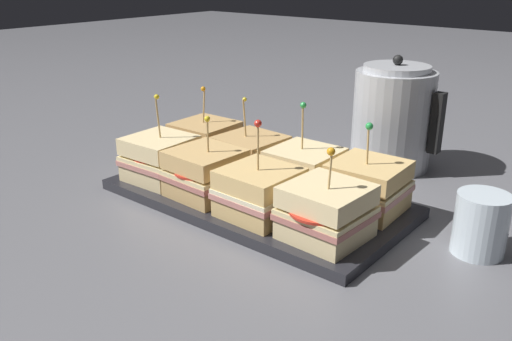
% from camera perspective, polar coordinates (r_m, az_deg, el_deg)
% --- Properties ---
extents(ground_plane, '(6.00, 6.00, 0.00)m').
position_cam_1_polar(ground_plane, '(0.96, 0.00, -3.37)').
color(ground_plane, slate).
extents(serving_platter, '(0.52, 0.27, 0.02)m').
position_cam_1_polar(serving_platter, '(0.96, 0.00, -2.88)').
color(serving_platter, '#232328').
rests_on(serving_platter, ground_plane).
extents(sandwich_front_far_left, '(0.12, 0.12, 0.16)m').
position_cam_1_polar(sandwich_front_far_left, '(1.02, -10.04, 1.29)').
color(sandwich_front_far_left, beige).
rests_on(sandwich_front_far_left, serving_platter).
extents(sandwich_front_center_left, '(0.12, 0.12, 0.14)m').
position_cam_1_polar(sandwich_front_center_left, '(0.94, -5.35, -0.25)').
color(sandwich_front_center_left, tan).
rests_on(sandwich_front_center_left, serving_platter).
extents(sandwich_front_center_right, '(0.12, 0.12, 0.16)m').
position_cam_1_polar(sandwich_front_center_right, '(0.86, 0.39, -2.29)').
color(sandwich_front_center_right, tan).
rests_on(sandwich_front_center_right, serving_platter).
extents(sandwich_front_far_right, '(0.12, 0.12, 0.14)m').
position_cam_1_polar(sandwich_front_far_right, '(0.79, 7.39, -4.36)').
color(sandwich_front_far_right, beige).
rests_on(sandwich_front_far_right, serving_platter).
extents(sandwich_back_far_left, '(0.12, 0.12, 0.15)m').
position_cam_1_polar(sandwich_back_far_left, '(1.10, -5.36, 2.99)').
color(sandwich_back_far_left, tan).
rests_on(sandwich_back_far_left, serving_platter).
extents(sandwich_back_center_left, '(0.12, 0.12, 0.15)m').
position_cam_1_polar(sandwich_back_center_left, '(1.02, -0.56, 1.51)').
color(sandwich_back_center_left, tan).
rests_on(sandwich_back_center_left, serving_platter).
extents(sandwich_back_center_right, '(0.12, 0.12, 0.16)m').
position_cam_1_polar(sandwich_back_center_right, '(0.95, 5.11, -0.00)').
color(sandwich_back_center_right, beige).
rests_on(sandwich_back_center_right, serving_platter).
extents(sandwich_back_far_right, '(0.12, 0.12, 0.15)m').
position_cam_1_polar(sandwich_back_far_right, '(0.89, 11.66, -1.67)').
color(sandwich_back_far_right, tan).
rests_on(sandwich_back_far_right, serving_platter).
extents(kettle_steel, '(0.18, 0.16, 0.23)m').
position_cam_1_polar(kettle_steel, '(1.14, 14.22, 5.39)').
color(kettle_steel, '#B7BABF').
rests_on(kettle_steel, ground_plane).
extents(drinking_glass, '(0.08, 0.08, 0.09)m').
position_cam_1_polar(drinking_glass, '(0.84, 22.58, -5.23)').
color(drinking_glass, silver).
rests_on(drinking_glass, ground_plane).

